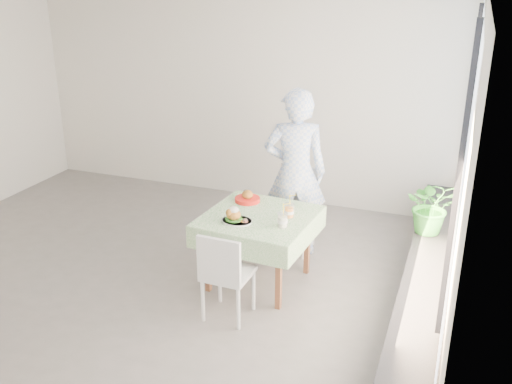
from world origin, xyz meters
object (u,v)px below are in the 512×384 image
at_px(cafe_table, 259,241).
at_px(diner, 295,173).
at_px(potted_plant, 432,206).
at_px(main_dish, 235,217).
at_px(juice_cup_orange, 289,211).
at_px(chair_far, 293,225).
at_px(chair_near, 228,291).

height_order(cafe_table, diner, diner).
xyz_separation_m(cafe_table, diner, (0.13, 0.80, 0.48)).
bearing_deg(diner, potted_plant, 158.89).
bearing_deg(main_dish, juice_cup_orange, 32.30).
bearing_deg(chair_far, juice_cup_orange, -76.31).
bearing_deg(main_dish, chair_near, -76.33).
height_order(chair_far, main_dish, chair_far).
xyz_separation_m(chair_near, diner, (0.17, 1.50, 0.67)).
distance_m(chair_far, potted_plant, 1.57).
xyz_separation_m(cafe_table, potted_plant, (1.59, 0.73, 0.33)).
bearing_deg(main_dish, cafe_table, 54.44).
bearing_deg(diner, chair_far, -80.38).
distance_m(chair_far, juice_cup_orange, 0.96).
bearing_deg(juice_cup_orange, chair_far, 103.69).
bearing_deg(chair_far, potted_plant, -4.42).
bearing_deg(cafe_table, diner, 81.12).
xyz_separation_m(diner, potted_plant, (1.46, -0.07, -0.15)).
distance_m(cafe_table, chair_near, 0.72).
bearing_deg(juice_cup_orange, diner, 102.68).
height_order(chair_near, juice_cup_orange, juice_cup_orange).
distance_m(main_dish, juice_cup_orange, 0.53).
bearing_deg(potted_plant, cafe_table, -155.21).
bearing_deg(main_dish, diner, 74.45).
relative_size(cafe_table, chair_near, 1.29).
bearing_deg(juice_cup_orange, cafe_table, -168.10).
bearing_deg(cafe_table, potted_plant, 24.79).
bearing_deg(juice_cup_orange, main_dish, -147.70).
distance_m(chair_far, diner, 0.65).
bearing_deg(chair_far, diner, -61.91).
distance_m(diner, main_dish, 1.07).
height_order(cafe_table, juice_cup_orange, juice_cup_orange).
distance_m(chair_near, main_dish, 0.72).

